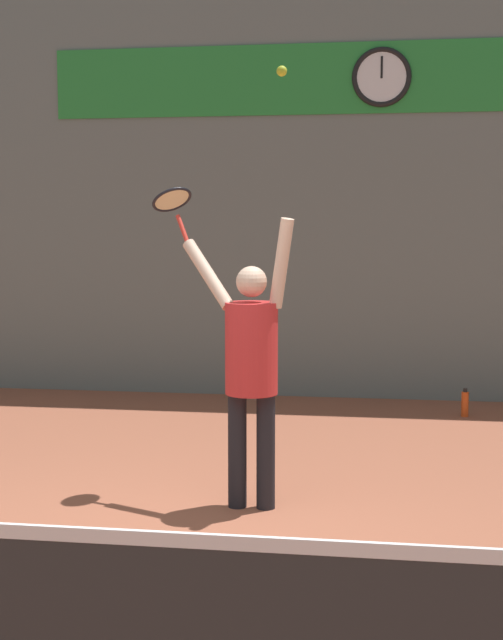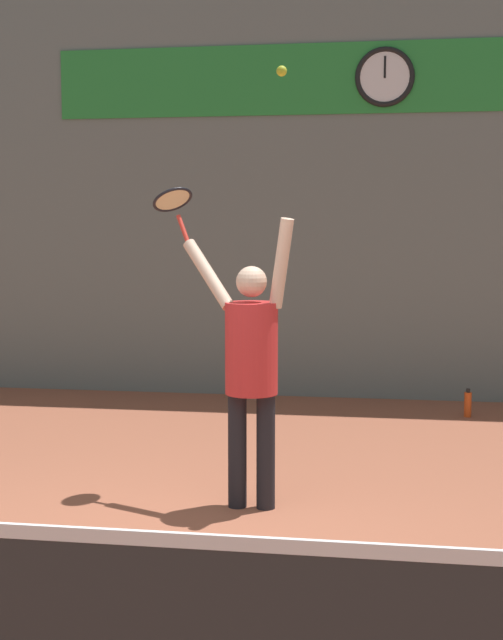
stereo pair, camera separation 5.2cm
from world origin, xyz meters
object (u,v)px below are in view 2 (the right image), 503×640
at_px(tennis_racket, 174,203).
at_px(water_bottle, 468,404).
at_px(scoreboard_clock, 385,77).
at_px(tennis_player, 251,359).
at_px(tennis_ball, 282,71).

bearing_deg(tennis_racket, water_bottle, 49.97).
distance_m(scoreboard_clock, tennis_player, 4.85).
distance_m(tennis_player, tennis_racket, 1.32).
relative_size(tennis_player, tennis_ball, 29.17).
distance_m(tennis_ball, water_bottle, 4.64).
bearing_deg(scoreboard_clock, tennis_racket, -112.17).
bearing_deg(scoreboard_clock, water_bottle, -41.29).
height_order(tennis_racket, water_bottle, tennis_racket).
height_order(tennis_player, tennis_ball, tennis_ball).
height_order(tennis_player, water_bottle, tennis_player).
bearing_deg(scoreboard_clock, tennis_ball, -98.67).
bearing_deg(water_bottle, tennis_ball, -114.76).
relative_size(tennis_player, tennis_racket, 4.83).
distance_m(tennis_player, water_bottle, 3.81).
bearing_deg(tennis_player, scoreboard_clock, 78.22).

